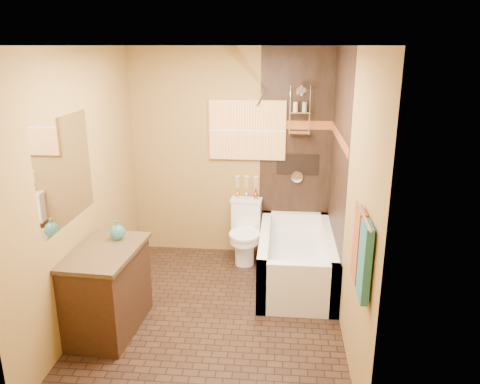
# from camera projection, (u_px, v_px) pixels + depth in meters

# --- Properties ---
(floor) EXTENTS (3.00, 3.00, 0.00)m
(floor) POSITION_uv_depth(u_px,v_px,m) (215.00, 313.00, 4.56)
(floor) COLOR black
(floor) RESTS_ON ground
(wall_left) EXTENTS (0.02, 3.00, 2.50)m
(wall_left) POSITION_uv_depth(u_px,v_px,m) (83.00, 188.00, 4.29)
(wall_left) COLOR olive
(wall_left) RESTS_ON floor
(wall_right) EXTENTS (0.02, 3.00, 2.50)m
(wall_right) POSITION_uv_depth(u_px,v_px,m) (348.00, 195.00, 4.08)
(wall_right) COLOR olive
(wall_right) RESTS_ON floor
(wall_back) EXTENTS (2.40, 0.02, 2.50)m
(wall_back) POSITION_uv_depth(u_px,v_px,m) (231.00, 154.00, 5.61)
(wall_back) COLOR olive
(wall_back) RESTS_ON floor
(wall_front) EXTENTS (2.40, 0.02, 2.50)m
(wall_front) POSITION_uv_depth(u_px,v_px,m) (175.00, 267.00, 2.76)
(wall_front) COLOR olive
(wall_front) RESTS_ON floor
(ceiling) EXTENTS (3.00, 3.00, 0.00)m
(ceiling) POSITION_uv_depth(u_px,v_px,m) (210.00, 46.00, 3.81)
(ceiling) COLOR silver
(ceiling) RESTS_ON wall_back
(alcove_tile_back) EXTENTS (0.85, 0.01, 2.50)m
(alcove_tile_back) POSITION_uv_depth(u_px,v_px,m) (296.00, 156.00, 5.53)
(alcove_tile_back) COLOR black
(alcove_tile_back) RESTS_ON wall_back
(alcove_tile_right) EXTENTS (0.01, 1.50, 2.50)m
(alcove_tile_right) POSITION_uv_depth(u_px,v_px,m) (338.00, 173.00, 4.80)
(alcove_tile_right) COLOR black
(alcove_tile_right) RESTS_ON wall_right
(mosaic_band_back) EXTENTS (0.85, 0.01, 0.10)m
(mosaic_band_back) POSITION_uv_depth(u_px,v_px,m) (297.00, 125.00, 5.41)
(mosaic_band_back) COLOR maroon
(mosaic_band_back) RESTS_ON alcove_tile_back
(mosaic_band_right) EXTENTS (0.01, 1.50, 0.10)m
(mosaic_band_right) POSITION_uv_depth(u_px,v_px,m) (339.00, 137.00, 4.69)
(mosaic_band_right) COLOR maroon
(mosaic_band_right) RESTS_ON alcove_tile_right
(alcove_niche) EXTENTS (0.50, 0.01, 0.25)m
(alcove_niche) POSITION_uv_depth(u_px,v_px,m) (298.00, 164.00, 5.56)
(alcove_niche) COLOR black
(alcove_niche) RESTS_ON alcove_tile_back
(shower_fixtures) EXTENTS (0.24, 0.33, 1.16)m
(shower_fixtures) POSITION_uv_depth(u_px,v_px,m) (299.00, 122.00, 5.30)
(shower_fixtures) COLOR silver
(shower_fixtures) RESTS_ON floor
(curtain_rod) EXTENTS (0.03, 1.55, 0.03)m
(curtain_rod) POSITION_uv_depth(u_px,v_px,m) (262.00, 96.00, 4.64)
(curtain_rod) COLOR silver
(curtain_rod) RESTS_ON wall_back
(towel_bar) EXTENTS (0.02, 0.55, 0.02)m
(towel_bar) POSITION_uv_depth(u_px,v_px,m) (363.00, 215.00, 3.03)
(towel_bar) COLOR silver
(towel_bar) RESTS_ON wall_right
(towel_teal) EXTENTS (0.05, 0.22, 0.52)m
(towel_teal) POSITION_uv_depth(u_px,v_px,m) (365.00, 262.00, 2.99)
(towel_teal) COLOR #20646B
(towel_teal) RESTS_ON towel_bar
(towel_rust) EXTENTS (0.05, 0.22, 0.52)m
(towel_rust) POSITION_uv_depth(u_px,v_px,m) (359.00, 245.00, 3.23)
(towel_rust) COLOR #95391B
(towel_rust) RESTS_ON towel_bar
(sunset_painting) EXTENTS (0.90, 0.04, 0.70)m
(sunset_painting) POSITION_uv_depth(u_px,v_px,m) (247.00, 130.00, 5.48)
(sunset_painting) COLOR orange
(sunset_painting) RESTS_ON wall_back
(vanity_mirror) EXTENTS (0.01, 1.00, 0.90)m
(vanity_mirror) POSITION_uv_depth(u_px,v_px,m) (65.00, 171.00, 3.91)
(vanity_mirror) COLOR white
(vanity_mirror) RESTS_ON wall_left
(bathtub) EXTENTS (0.80, 1.50, 0.55)m
(bathtub) POSITION_uv_depth(u_px,v_px,m) (296.00, 262.00, 5.14)
(bathtub) COLOR white
(bathtub) RESTS_ON floor
(toilet) EXTENTS (0.38, 0.56, 0.73)m
(toilet) POSITION_uv_depth(u_px,v_px,m) (245.00, 232.00, 5.60)
(toilet) COLOR white
(toilet) RESTS_ON floor
(vanity) EXTENTS (0.61, 0.93, 0.79)m
(vanity) POSITION_uv_depth(u_px,v_px,m) (107.00, 290.00, 4.21)
(vanity) COLOR black
(vanity) RESTS_ON floor
(teal_bottle) EXTENTS (0.16, 0.16, 0.22)m
(teal_bottle) POSITION_uv_depth(u_px,v_px,m) (117.00, 230.00, 4.29)
(teal_bottle) COLOR #297D73
(teal_bottle) RESTS_ON vanity
(bud_vases) EXTENTS (0.28, 0.06, 0.28)m
(bud_vases) POSITION_uv_depth(u_px,v_px,m) (247.00, 187.00, 5.60)
(bud_vases) COLOR gold
(bud_vases) RESTS_ON toilet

